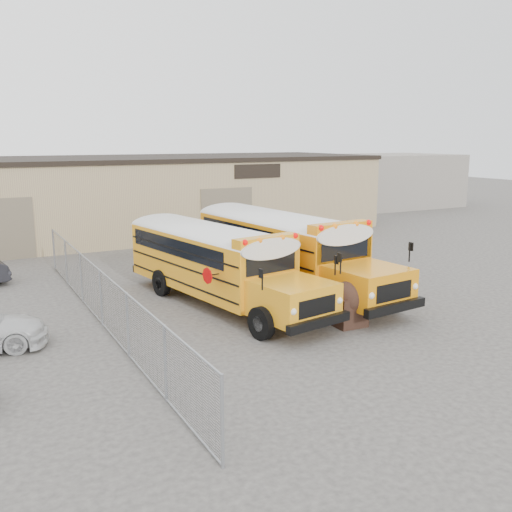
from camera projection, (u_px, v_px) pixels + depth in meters
name	position (u px, v px, depth m)	size (l,w,h in m)	color
ground	(315.00, 323.00, 18.14)	(120.00, 120.00, 0.00)	#3E3C39
warehouse	(133.00, 195.00, 34.92)	(30.20, 10.20, 4.67)	tan
chainlink_fence	(101.00, 298.00, 17.78)	(0.07, 18.07, 1.81)	gray
distant_building_right	(391.00, 180.00, 49.49)	(10.00, 8.00, 4.40)	gray
school_bus_left	(141.00, 236.00, 24.67)	(3.93, 9.93, 2.83)	orange
school_bus_right	(206.00, 225.00, 27.00)	(3.61, 10.57, 3.03)	orange
tarp_bundle	(349.00, 303.00, 17.78)	(1.06, 1.06, 1.44)	black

